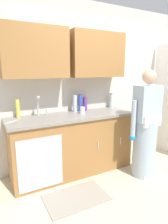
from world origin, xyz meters
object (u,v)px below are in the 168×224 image
bottle_water_short (80,103)px  cup_by_sink (82,110)px  bottle_water_tall (85,104)px  person_at_sink (145,133)px  bottle_soap (111,100)px  knife_on_counter (12,122)px  bottle_cleaner_spray (18,108)px  sink (44,119)px  bottle_dish_liquid (75,104)px

bottle_water_short → cup_by_sink: bottle_water_short is taller
bottle_water_tall → bottle_water_short: 0.10m
person_at_sink → bottle_water_short: (-0.69, 0.81, 0.39)m
bottle_soap → cup_by_sink: bearing=-163.8°
bottle_water_tall → knife_on_counter: bottle_water_tall is taller
bottle_water_short → bottle_cleaner_spray: bottle_water_short is taller
bottle_water_tall → cup_by_sink: bottle_water_tall is taller
bottle_water_tall → bottle_soap: bearing=1.7°
sink → bottle_water_short: sink is taller
cup_by_sink → sink: bearing=-179.7°
knife_on_counter → bottle_cleaner_spray: bearing=19.7°
person_at_sink → cup_by_sink: person_at_sink is taller
bottle_water_tall → knife_on_counter: (-1.21, -0.20, -0.11)m
sink → person_at_sink: person_at_sink is taller
sink → bottle_water_tall: 0.81m
sink → bottle_soap: sink is taller
knife_on_counter → sink: bearing=-37.1°
bottle_cleaner_spray → bottle_soap: bottle_cleaner_spray is taller
bottle_dish_liquid → knife_on_counter: (-1.01, -0.17, -0.14)m
bottle_soap → cup_by_sink: size_ratio=2.52×
bottle_water_tall → knife_on_counter: size_ratio=0.94×
bottle_soap → knife_on_counter: bottle_soap is taller
person_at_sink → bottle_dish_liquid: 1.19m
bottle_water_short → bottle_soap: size_ratio=1.05×
bottle_dish_liquid → cup_by_sink: (0.06, -0.15, -0.09)m
bottle_soap → knife_on_counter: (-1.77, -0.22, -0.13)m
bottle_dish_liquid → cup_by_sink: bearing=-69.3°
bottle_dish_liquid → bottle_water_short: 0.11m
bottle_soap → bottle_cleaner_spray: bearing=-179.1°
person_at_sink → bottle_soap: 0.92m
sink → bottle_soap: size_ratio=1.89×
knife_on_counter → person_at_sink: bearing=-57.3°
person_at_sink → bottle_water_tall: person_at_sink is taller
bottle_dish_liquid → bottle_cleaner_spray: bottle_dish_liquid is taller
sink → bottle_cleaner_spray: size_ratio=1.82×
person_at_sink → bottle_soap: (-0.03, 0.84, 0.38)m
sink → bottle_cleaner_spray: bearing=149.9°
sink → person_at_sink: size_ratio=0.31×
bottle_dish_liquid → knife_on_counter: size_ratio=1.16×
cup_by_sink → knife_on_counter: (-1.07, -0.01, -0.05)m
bottle_cleaner_spray → knife_on_counter: (-0.12, -0.19, -0.13)m
person_at_sink → knife_on_counter: person_at_sink is taller
bottle_water_short → bottle_cleaner_spray: size_ratio=1.01×
person_at_sink → bottle_soap: size_ratio=6.13×
bottle_dish_liquid → bottle_water_short: (0.11, 0.02, -0.00)m
bottle_water_short → bottle_soap: 0.65m
bottle_water_tall → cup_by_sink: size_ratio=2.15×
sink → cup_by_sink: sink is taller
bottle_water_tall → bottle_cleaner_spray: 1.09m
bottle_soap → person_at_sink: bearing=-87.8°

